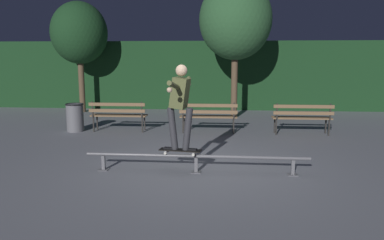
{
  "coord_description": "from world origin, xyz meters",
  "views": [
    {
      "loc": [
        0.52,
        -6.97,
        2.12
      ],
      "look_at": [
        -0.15,
        0.58,
        0.85
      ],
      "focal_mm": 35.43,
      "sensor_mm": 36.0,
      "label": 1
    }
  ],
  "objects": [
    {
      "name": "park_bench_left_center",
      "position": [
        0.06,
        3.44,
        0.54
      ],
      "size": [
        1.6,
        0.43,
        0.88
      ],
      "color": "#282623",
      "rests_on": "ground"
    },
    {
      "name": "park_bench_leftmost",
      "position": [
        -2.51,
        3.44,
        0.54
      ],
      "size": [
        1.6,
        0.43,
        0.88
      ],
      "color": "#282623",
      "rests_on": "ground"
    },
    {
      "name": "hedge_backdrop",
      "position": [
        0.0,
        8.74,
        1.37
      ],
      "size": [
        24.0,
        1.2,
        2.73
      ],
      "primitive_type": "cube",
      "color": "#193D1E",
      "rests_on": "ground"
    },
    {
      "name": "trash_can",
      "position": [
        -3.76,
        3.4,
        0.41
      ],
      "size": [
        0.52,
        0.52,
        0.8
      ],
      "color": "slate",
      "rests_on": "ground"
    },
    {
      "name": "tree_behind_benches",
      "position": [
        0.83,
        6.26,
        3.33
      ],
      "size": [
        2.45,
        2.45,
        4.7
      ],
      "color": "brown",
      "rests_on": "ground"
    },
    {
      "name": "skateboarder",
      "position": [
        -0.29,
        -0.22,
        1.35
      ],
      "size": [
        0.63,
        1.4,
        1.56
      ],
      "color": "black",
      "rests_on": "skateboard"
    },
    {
      "name": "grind_rail",
      "position": [
        -0.0,
        -0.22,
        0.26
      ],
      "size": [
        4.14,
        0.18,
        0.34
      ],
      "color": "slate",
      "rests_on": "ground"
    },
    {
      "name": "ground_plane",
      "position": [
        0.0,
        0.0,
        0.0
      ],
      "size": [
        90.0,
        90.0,
        0.0
      ],
      "primitive_type": "plane",
      "color": "slate"
    },
    {
      "name": "tree_far_left",
      "position": [
        -4.98,
        7.15,
        2.98
      ],
      "size": [
        2.1,
        2.1,
        4.16
      ],
      "color": "brown",
      "rests_on": "ground"
    },
    {
      "name": "park_bench_right_center",
      "position": [
        2.62,
        3.44,
        0.54
      ],
      "size": [
        1.6,
        0.43,
        0.88
      ],
      "color": "#282623",
      "rests_on": "ground"
    },
    {
      "name": "skateboard",
      "position": [
        -0.29,
        -0.22,
        0.41
      ],
      "size": [
        0.8,
        0.31,
        0.09
      ],
      "color": "black",
      "rests_on": "grind_rail"
    }
  ]
}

